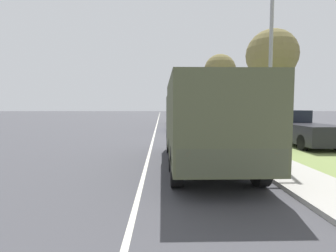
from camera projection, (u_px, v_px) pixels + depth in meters
ground_plane at (158, 122)px, 36.45m from camera, size 180.00×180.00×0.00m
lane_centre_stripe at (158, 122)px, 36.45m from camera, size 0.12×120.00×0.00m
sidewalk_right at (190, 121)px, 36.56m from camera, size 1.80×120.00×0.12m
grass_strip_right at (221, 122)px, 36.67m from camera, size 7.00×120.00×0.02m
military_truck at (204, 120)px, 9.09m from camera, size 2.51×7.59×2.91m
car_nearest_ahead at (178, 122)px, 23.23m from camera, size 1.76×4.50×1.66m
car_second_ahead at (175, 119)px, 32.05m from camera, size 1.84×4.40×1.40m
pickup_truck at (298, 129)px, 14.62m from camera, size 1.94×5.52×1.87m
lamp_post at (266, 48)px, 10.02m from camera, size 1.69×0.24×7.11m
tree_mid_right at (272, 55)px, 21.11m from camera, size 4.10×4.10×8.29m
tree_far_right at (220, 71)px, 30.79m from camera, size 3.70×3.70×8.23m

